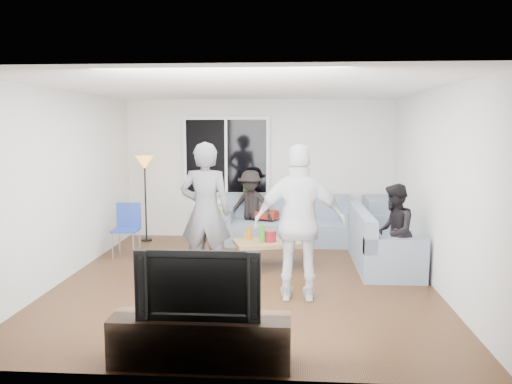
# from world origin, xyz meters

# --- Properties ---
(floor) EXTENTS (5.00, 5.50, 0.04)m
(floor) POSITION_xyz_m (0.00, 0.00, -0.02)
(floor) COLOR #56351C
(floor) RESTS_ON ground
(ceiling) EXTENTS (5.00, 5.50, 0.04)m
(ceiling) POSITION_xyz_m (0.00, 0.00, 2.62)
(ceiling) COLOR white
(ceiling) RESTS_ON ground
(wall_back) EXTENTS (5.00, 0.04, 2.60)m
(wall_back) POSITION_xyz_m (0.00, 2.77, 1.30)
(wall_back) COLOR silver
(wall_back) RESTS_ON ground
(wall_front) EXTENTS (5.00, 0.04, 2.60)m
(wall_front) POSITION_xyz_m (0.00, -2.77, 1.30)
(wall_front) COLOR silver
(wall_front) RESTS_ON ground
(wall_left) EXTENTS (0.04, 5.50, 2.60)m
(wall_left) POSITION_xyz_m (-2.52, 0.00, 1.30)
(wall_left) COLOR silver
(wall_left) RESTS_ON ground
(wall_right) EXTENTS (0.04, 5.50, 2.60)m
(wall_right) POSITION_xyz_m (2.52, 0.00, 1.30)
(wall_right) COLOR silver
(wall_right) RESTS_ON ground
(window_frame) EXTENTS (1.62, 0.06, 1.47)m
(window_frame) POSITION_xyz_m (-0.60, 2.69, 1.55)
(window_frame) COLOR white
(window_frame) RESTS_ON wall_back
(window_glass) EXTENTS (1.50, 0.02, 1.35)m
(window_glass) POSITION_xyz_m (-0.60, 2.65, 1.55)
(window_glass) COLOR black
(window_glass) RESTS_ON window_frame
(window_mullion) EXTENTS (0.05, 0.03, 1.35)m
(window_mullion) POSITION_xyz_m (-0.60, 2.64, 1.55)
(window_mullion) COLOR white
(window_mullion) RESTS_ON window_frame
(radiator) EXTENTS (1.30, 0.12, 0.62)m
(radiator) POSITION_xyz_m (-0.60, 2.65, 0.31)
(radiator) COLOR silver
(radiator) RESTS_ON floor
(potted_plant) EXTENTS (0.24, 0.22, 0.37)m
(potted_plant) POSITION_xyz_m (-0.22, 2.62, 0.80)
(potted_plant) COLOR #3C6E2C
(potted_plant) RESTS_ON radiator
(vase) EXTENTS (0.17, 0.17, 0.15)m
(vase) POSITION_xyz_m (-0.73, 2.62, 0.70)
(vase) COLOR silver
(vase) RESTS_ON radiator
(sofa_back_section) EXTENTS (2.30, 0.85, 0.85)m
(sofa_back_section) POSITION_xyz_m (0.54, 2.27, 0.42)
(sofa_back_section) COLOR slate
(sofa_back_section) RESTS_ON floor
(sofa_right_section) EXTENTS (2.00, 0.85, 0.85)m
(sofa_right_section) POSITION_xyz_m (2.02, 0.90, 0.42)
(sofa_right_section) COLOR slate
(sofa_right_section) RESTS_ON floor
(sofa_corner) EXTENTS (0.85, 0.85, 0.85)m
(sofa_corner) POSITION_xyz_m (2.36, 2.27, 0.42)
(sofa_corner) COLOR slate
(sofa_corner) RESTS_ON floor
(cushion_yellow) EXTENTS (0.41, 0.35, 0.14)m
(cushion_yellow) POSITION_xyz_m (-0.69, 2.25, 0.51)
(cushion_yellow) COLOR gold
(cushion_yellow) RESTS_ON sofa_back_section
(cushion_red) EXTENTS (0.43, 0.39, 0.13)m
(cushion_red) POSITION_xyz_m (0.18, 2.33, 0.51)
(cushion_red) COLOR maroon
(cushion_red) RESTS_ON sofa_back_section
(coffee_table) EXTENTS (1.23, 0.89, 0.40)m
(coffee_table) POSITION_xyz_m (0.33, 0.70, 0.20)
(coffee_table) COLOR #A27A4E
(coffee_table) RESTS_ON floor
(pitcher) EXTENTS (0.17, 0.17, 0.17)m
(pitcher) POSITION_xyz_m (0.32, 0.63, 0.49)
(pitcher) COLOR maroon
(pitcher) RESTS_ON coffee_table
(side_chair) EXTENTS (0.41, 0.41, 0.86)m
(side_chair) POSITION_xyz_m (-2.05, 1.14, 0.43)
(side_chair) COLOR #233E9A
(side_chair) RESTS_ON floor
(floor_lamp) EXTENTS (0.32, 0.32, 1.56)m
(floor_lamp) POSITION_xyz_m (-2.05, 2.29, 0.78)
(floor_lamp) COLOR orange
(floor_lamp) RESTS_ON floor
(player_left) EXTENTS (0.72, 0.50, 1.90)m
(player_left) POSITION_xyz_m (-0.54, -0.04, 0.95)
(player_left) COLOR #505055
(player_left) RESTS_ON floor
(player_right) EXTENTS (1.12, 0.47, 1.90)m
(player_right) POSITION_xyz_m (0.72, -0.73, 0.95)
(player_right) COLOR silver
(player_right) RESTS_ON floor
(spectator_right) EXTENTS (0.64, 0.74, 1.34)m
(spectator_right) POSITION_xyz_m (2.02, 0.16, 0.67)
(spectator_right) COLOR black
(spectator_right) RESTS_ON floor
(spectator_back) EXTENTS (0.96, 0.73, 1.32)m
(spectator_back) POSITION_xyz_m (-0.12, 2.30, 0.66)
(spectator_back) COLOR black
(spectator_back) RESTS_ON floor
(tv_console) EXTENTS (1.60, 0.40, 0.44)m
(tv_console) POSITION_xyz_m (-0.18, -2.50, 0.22)
(tv_console) COLOR #36271B
(tv_console) RESTS_ON floor
(television) EXTENTS (1.09, 0.14, 0.63)m
(television) POSITION_xyz_m (-0.18, -2.50, 0.75)
(television) COLOR black
(television) RESTS_ON tv_console
(bottle_e) EXTENTS (0.07, 0.07, 0.22)m
(bottle_e) POSITION_xyz_m (0.64, 0.79, 0.51)
(bottle_e) COLOR black
(bottle_e) RESTS_ON coffee_table
(bottle_a) EXTENTS (0.07, 0.07, 0.19)m
(bottle_a) POSITION_xyz_m (-0.02, 0.76, 0.50)
(bottle_a) COLOR #C7690B
(bottle_a) RESTS_ON coffee_table
(bottle_b) EXTENTS (0.08, 0.08, 0.25)m
(bottle_b) POSITION_xyz_m (0.19, 0.59, 0.53)
(bottle_b) COLOR green
(bottle_b) RESTS_ON coffee_table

